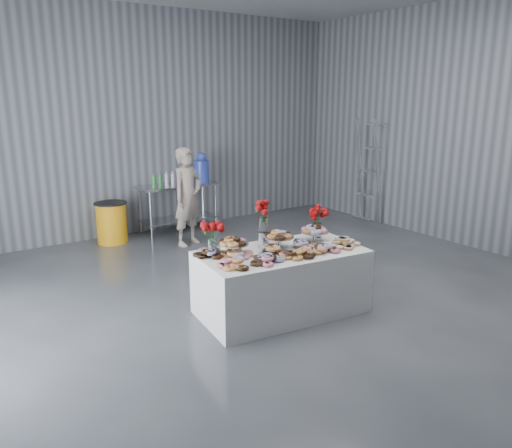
# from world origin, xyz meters

# --- Properties ---
(ground) EXTENTS (9.00, 9.00, 0.00)m
(ground) POSITION_xyz_m (0.00, 0.00, 0.00)
(ground) COLOR #36383D
(ground) RESTS_ON ground
(room_walls) EXTENTS (8.04, 9.04, 4.02)m
(room_walls) POSITION_xyz_m (-0.27, 0.07, 2.64)
(room_walls) COLOR gray
(room_walls) RESTS_ON ground
(display_table) EXTENTS (2.00, 1.20, 0.75)m
(display_table) POSITION_xyz_m (-0.22, 0.18, 0.38)
(display_table) COLOR white
(display_table) RESTS_ON ground
(prep_table) EXTENTS (1.50, 0.60, 0.90)m
(prep_table) POSITION_xyz_m (0.35, 4.10, 0.62)
(prep_table) COLOR silver
(prep_table) RESTS_ON ground
(donut_mounds) EXTENTS (1.88, 0.99, 0.09)m
(donut_mounds) POSITION_xyz_m (-0.22, 0.13, 0.80)
(donut_mounds) COLOR gold
(donut_mounds) RESTS_ON display_table
(cake_stand_left) EXTENTS (0.36, 0.36, 0.17)m
(cake_stand_left) POSITION_xyz_m (-0.75, 0.39, 0.89)
(cake_stand_left) COLOR silver
(cake_stand_left) RESTS_ON display_table
(cake_stand_mid) EXTENTS (0.36, 0.36, 0.17)m
(cake_stand_mid) POSITION_xyz_m (-0.15, 0.32, 0.89)
(cake_stand_mid) COLOR silver
(cake_stand_mid) RESTS_ON display_table
(cake_stand_right) EXTENTS (0.36, 0.36, 0.17)m
(cake_stand_right) POSITION_xyz_m (0.35, 0.27, 0.89)
(cake_stand_right) COLOR silver
(cake_stand_right) RESTS_ON display_table
(danish_pile) EXTENTS (0.48, 0.48, 0.11)m
(danish_pile) POSITION_xyz_m (0.51, -0.05, 0.81)
(danish_pile) COLOR white
(danish_pile) RESTS_ON display_table
(bouquet_left) EXTENTS (0.26, 0.26, 0.42)m
(bouquet_left) POSITION_xyz_m (-0.94, 0.51, 1.05)
(bouquet_left) COLOR white
(bouquet_left) RESTS_ON display_table
(bouquet_right) EXTENTS (0.26, 0.26, 0.42)m
(bouquet_right) POSITION_xyz_m (0.51, 0.40, 1.05)
(bouquet_right) COLOR white
(bouquet_right) RESTS_ON display_table
(bouquet_center) EXTENTS (0.26, 0.26, 0.57)m
(bouquet_center) POSITION_xyz_m (-0.23, 0.53, 1.13)
(bouquet_center) COLOR silver
(bouquet_center) RESTS_ON display_table
(water_jug) EXTENTS (0.28, 0.28, 0.55)m
(water_jug) POSITION_xyz_m (0.85, 4.10, 1.15)
(water_jug) COLOR #435BE3
(water_jug) RESTS_ON prep_table
(drink_bottles) EXTENTS (0.54, 0.08, 0.27)m
(drink_bottles) POSITION_xyz_m (0.03, 4.00, 1.04)
(drink_bottles) COLOR #268C33
(drink_bottles) RESTS_ON prep_table
(person) EXTENTS (0.71, 0.59, 1.66)m
(person) POSITION_xyz_m (0.13, 3.27, 0.83)
(person) COLOR #CC8C93
(person) RESTS_ON ground
(trash_barrel) EXTENTS (0.55, 0.55, 0.71)m
(trash_barrel) POSITION_xyz_m (-0.92, 4.10, 0.36)
(trash_barrel) COLOR #FFA915
(trash_barrel) RESTS_ON ground
(stepladder) EXTENTS (0.54, 0.51, 2.08)m
(stepladder) POSITION_xyz_m (3.75, 2.61, 1.03)
(stepladder) COLOR silver
(stepladder) RESTS_ON ground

